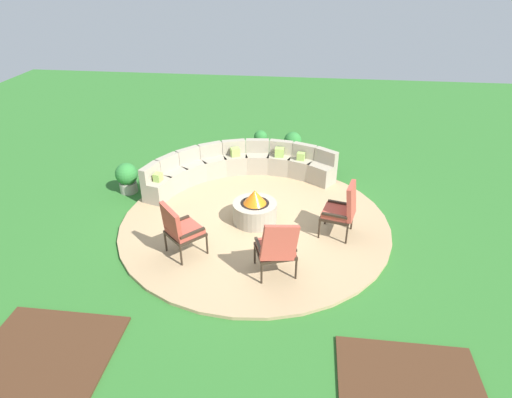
% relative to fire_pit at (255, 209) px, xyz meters
% --- Properties ---
extents(ground_plane, '(24.00, 24.00, 0.00)m').
position_rel_fire_pit_xyz_m(ground_plane, '(0.00, 0.00, -0.33)').
color(ground_plane, '#2D6B28').
extents(patio_circle, '(5.32, 5.32, 0.06)m').
position_rel_fire_pit_xyz_m(patio_circle, '(0.00, 0.00, -0.30)').
color(patio_circle, tan).
rests_on(patio_circle, ground_plane).
extents(mulch_bed_left, '(1.79, 1.57, 0.04)m').
position_rel_fire_pit_xyz_m(mulch_bed_left, '(-2.39, -3.60, -0.31)').
color(mulch_bed_left, '#472B19').
rests_on(mulch_bed_left, ground_plane).
extents(mulch_bed_right, '(1.79, 1.57, 0.04)m').
position_rel_fire_pit_xyz_m(mulch_bed_right, '(2.39, -3.60, -0.31)').
color(mulch_bed_right, '#472B19').
rests_on(mulch_bed_right, ground_plane).
extents(fire_pit, '(0.87, 0.87, 0.69)m').
position_rel_fire_pit_xyz_m(fire_pit, '(0.00, 0.00, 0.00)').
color(fire_pit, '#9E937F').
rests_on(fire_pit, patio_circle).
extents(curved_stone_bench, '(4.16, 2.22, 0.77)m').
position_rel_fire_pit_xyz_m(curved_stone_bench, '(-0.62, 1.79, 0.04)').
color(curved_stone_bench, '#9E937F').
rests_on(curved_stone_bench, patio_circle).
extents(lounge_chair_front_left, '(0.80, 0.83, 1.05)m').
position_rel_fire_pit_xyz_m(lounge_chair_front_left, '(-1.14, -1.24, 0.28)').
color(lounge_chair_front_left, '#2D2319').
rests_on(lounge_chair_front_left, patio_circle).
extents(lounge_chair_front_right, '(0.77, 0.76, 1.08)m').
position_rel_fire_pit_xyz_m(lounge_chair_front_right, '(0.55, -1.59, 0.28)').
color(lounge_chair_front_right, '#2D2319').
rests_on(lounge_chair_front_right, patio_circle).
extents(lounge_chair_back_left, '(0.70, 0.67, 1.09)m').
position_rel_fire_pit_xyz_m(lounge_chair_back_left, '(1.66, -0.28, 0.30)').
color(lounge_chair_back_left, '#2D2319').
rests_on(lounge_chair_back_left, patio_circle).
extents(potted_plant_0, '(0.47, 0.47, 0.64)m').
position_rel_fire_pit_xyz_m(potted_plant_0, '(0.57, 3.52, 0.02)').
color(potted_plant_0, '#605B56').
rests_on(potted_plant_0, ground_plane).
extents(potted_plant_1, '(0.49, 0.49, 0.70)m').
position_rel_fire_pit_xyz_m(potted_plant_1, '(-3.00, 0.98, 0.05)').
color(potted_plant_1, '#A89E8E').
rests_on(potted_plant_1, ground_plane).
extents(potted_plant_2, '(0.36, 0.36, 0.57)m').
position_rel_fire_pit_xyz_m(potted_plant_2, '(-0.31, 3.72, -0.02)').
color(potted_plant_2, '#605B56').
rests_on(potted_plant_2, ground_plane).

